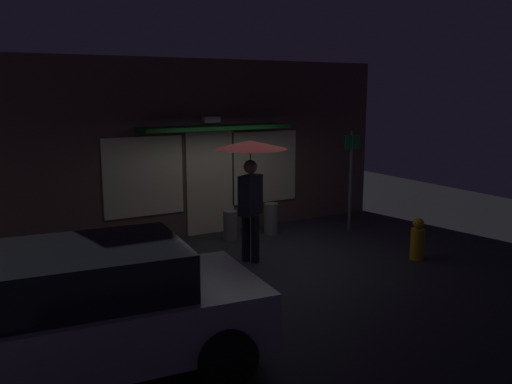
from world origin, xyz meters
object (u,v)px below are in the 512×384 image
object	(u,v)px
parked_car	(80,312)
street_sign_post	(351,174)
sidewalk_bollard	(271,218)
sidewalk_bollard_2	(230,225)
fire_hydrant	(418,240)
person_with_umbrella	(250,166)

from	to	relation	value
parked_car	street_sign_post	world-z (taller)	street_sign_post
sidewalk_bollard	sidewalk_bollard_2	distance (m)	0.98
sidewalk_bollard	fire_hydrant	world-z (taller)	fire_hydrant
sidewalk_bollard	fire_hydrant	xyz separation A→B (m)	(1.40, -2.85, 0.02)
fire_hydrant	sidewalk_bollard	bearing A→B (deg)	116.06
sidewalk_bollard	sidewalk_bollard_2	world-z (taller)	sidewalk_bollard
sidewalk_bollard_2	fire_hydrant	xyz separation A→B (m)	(2.38, -2.85, 0.05)
street_sign_post	fire_hydrant	xyz separation A→B (m)	(-0.26, -2.24, -0.90)
person_with_umbrella	parked_car	distance (m)	4.43
sidewalk_bollard	sidewalk_bollard_2	size ratio (longest dim) A/B	1.10
person_with_umbrella	street_sign_post	world-z (taller)	street_sign_post
parked_car	street_sign_post	distance (m)	7.32
sidewalk_bollard	person_with_umbrella	bearing A→B (deg)	-131.93
person_with_umbrella	fire_hydrant	xyz separation A→B (m)	(2.71, -1.39, -1.38)
street_sign_post	sidewalk_bollard_2	bearing A→B (deg)	167.01
street_sign_post	sidewalk_bollard	bearing A→B (deg)	159.79
street_sign_post	sidewalk_bollard	xyz separation A→B (m)	(-1.66, 0.61, -0.92)
person_with_umbrella	sidewalk_bollard_2	world-z (taller)	person_with_umbrella
person_with_umbrella	parked_car	xyz separation A→B (m)	(-3.48, -2.54, -1.01)
person_with_umbrella	sidewalk_bollard_2	xyz separation A→B (m)	(0.33, 1.47, -1.44)
sidewalk_bollard	fire_hydrant	size ratio (longest dim) A/B	0.87
sidewalk_bollard_2	street_sign_post	bearing A→B (deg)	-12.99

